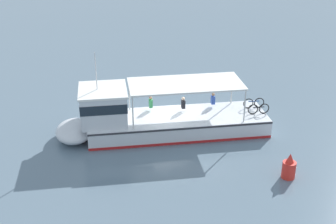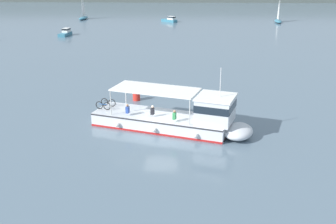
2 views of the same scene
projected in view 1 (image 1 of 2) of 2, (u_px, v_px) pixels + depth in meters
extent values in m
plane|color=slate|center=(166.00, 123.00, 28.82)|extent=(400.00, 400.00, 0.00)
cube|color=silver|center=(178.00, 124.00, 27.44)|extent=(11.26, 6.45, 1.10)
ellipsoid|color=silver|center=(74.00, 131.00, 26.60)|extent=(3.02, 3.49, 1.01)
cube|color=red|center=(178.00, 131.00, 27.63)|extent=(11.27, 6.49, 0.16)
cube|color=#2D2D33|center=(178.00, 117.00, 27.24)|extent=(11.28, 6.51, 0.10)
cube|color=silver|center=(104.00, 106.00, 26.21)|extent=(3.33, 3.40, 1.90)
cube|color=#19232D|center=(103.00, 101.00, 26.07)|extent=(3.39, 3.48, 0.56)
cube|color=white|center=(103.00, 90.00, 25.78)|extent=(3.53, 3.61, 0.12)
cube|color=white|center=(186.00, 84.00, 26.41)|extent=(7.29, 4.91, 0.10)
cylinder|color=silver|center=(133.00, 113.00, 25.19)|extent=(0.08, 0.08, 2.00)
cylinder|color=silver|center=(129.00, 95.00, 27.63)|extent=(0.08, 0.08, 2.00)
cylinder|color=silver|center=(245.00, 106.00, 26.07)|extent=(0.08, 0.08, 2.00)
cylinder|color=silver|center=(232.00, 89.00, 28.51)|extent=(0.08, 0.08, 2.00)
cylinder|color=silver|center=(96.00, 71.00, 25.25)|extent=(0.06, 0.06, 2.20)
sphere|color=white|center=(120.00, 116.00, 28.60)|extent=(0.36, 0.36, 0.36)
sphere|color=white|center=(172.00, 113.00, 29.05)|extent=(0.36, 0.36, 0.36)
sphere|color=white|center=(218.00, 110.00, 29.47)|extent=(0.36, 0.36, 0.36)
torus|color=black|center=(253.00, 109.00, 27.29)|extent=(0.65, 0.27, 0.66)
torus|color=black|center=(264.00, 109.00, 27.38)|extent=(0.65, 0.27, 0.66)
cylinder|color=#232328|center=(259.00, 107.00, 27.28)|extent=(0.68, 0.28, 0.06)
torus|color=black|center=(248.00, 103.00, 28.09)|extent=(0.65, 0.27, 0.66)
torus|color=black|center=(259.00, 103.00, 28.19)|extent=(0.65, 0.27, 0.66)
cylinder|color=#1E478C|center=(254.00, 101.00, 28.09)|extent=(0.68, 0.28, 0.06)
cube|color=#2D4CA5|center=(213.00, 100.00, 28.27)|extent=(0.31, 0.37, 0.52)
sphere|color=#9E7051|center=(213.00, 94.00, 28.11)|extent=(0.20, 0.20, 0.20)
cube|color=black|center=(183.00, 104.00, 27.67)|extent=(0.31, 0.37, 0.52)
sphere|color=beige|center=(183.00, 99.00, 27.52)|extent=(0.20, 0.20, 0.20)
cube|color=#338C4C|center=(151.00, 103.00, 27.79)|extent=(0.31, 0.37, 0.52)
sphere|color=#9E7051|center=(151.00, 98.00, 27.63)|extent=(0.20, 0.20, 0.20)
cylinder|color=red|center=(289.00, 170.00, 22.92)|extent=(0.70, 0.70, 0.90)
cone|color=red|center=(290.00, 158.00, 22.62)|extent=(0.42, 0.42, 0.50)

